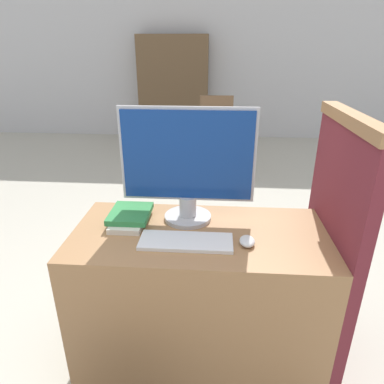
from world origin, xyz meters
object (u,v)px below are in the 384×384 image
mouse (247,241)px  far_chair (216,129)px  monitor (188,164)px  keyboard (186,242)px  book_stack (130,216)px

mouse → far_chair: 3.26m
monitor → mouse: size_ratio=6.87×
far_chair → keyboard: bearing=-112.9°
keyboard → far_chair: (0.10, 3.26, -0.25)m
monitor → far_chair: monitor is taller
keyboard → far_chair: far_chair is taller
monitor → keyboard: size_ratio=1.55×
keyboard → book_stack: size_ratio=1.47×
monitor → book_stack: (-0.27, -0.05, -0.25)m
book_stack → mouse: bearing=-17.5°
keyboard → mouse: bearing=1.8°
monitor → far_chair: bearing=87.8°
keyboard → mouse: size_ratio=4.43×
mouse → far_chair: (-0.16, 3.25, -0.26)m
keyboard → mouse: (0.26, 0.01, 0.01)m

